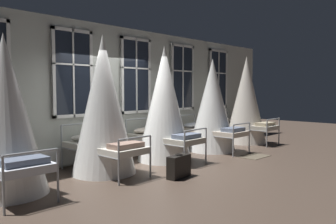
{
  "coord_description": "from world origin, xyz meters",
  "views": [
    {
      "loc": [
        -5.07,
        -5.78,
        1.72
      ],
      "look_at": [
        1.0,
        -0.08,
        1.17
      ],
      "focal_mm": 36.76,
      "sensor_mm": 36.0,
      "label": 1
    }
  ],
  "objects_px": {
    "cot_fifth": "(212,106)",
    "cot_third": "(103,107)",
    "cot_sixth": "(246,101)",
    "cot_fourth": "(164,105)",
    "suitcase_dark": "(179,166)",
    "cot_second": "(5,117)"
  },
  "relations": [
    {
      "from": "cot_third",
      "to": "cot_fifth",
      "type": "bearing_deg",
      "value": -92.37
    },
    {
      "from": "cot_fourth",
      "to": "cot_sixth",
      "type": "height_order",
      "value": "cot_sixth"
    },
    {
      "from": "cot_fifth",
      "to": "suitcase_dark",
      "type": "bearing_deg",
      "value": 114.26
    },
    {
      "from": "cot_second",
      "to": "cot_fourth",
      "type": "relative_size",
      "value": 0.95
    },
    {
      "from": "cot_third",
      "to": "cot_fifth",
      "type": "relative_size",
      "value": 1.1
    },
    {
      "from": "cot_fourth",
      "to": "suitcase_dark",
      "type": "relative_size",
      "value": 4.76
    },
    {
      "from": "cot_fifth",
      "to": "cot_third",
      "type": "bearing_deg",
      "value": 88.8
    },
    {
      "from": "cot_sixth",
      "to": "suitcase_dark",
      "type": "distance_m",
      "value": 5.1
    },
    {
      "from": "cot_sixth",
      "to": "cot_fourth",
      "type": "bearing_deg",
      "value": 90.04
    },
    {
      "from": "cot_fourth",
      "to": "cot_fifth",
      "type": "bearing_deg",
      "value": -93.74
    },
    {
      "from": "cot_fifth",
      "to": "cot_sixth",
      "type": "bearing_deg",
      "value": -88.16
    },
    {
      "from": "cot_fourth",
      "to": "cot_sixth",
      "type": "xyz_separation_m",
      "value": [
        3.78,
        -0.01,
        0.0
      ]
    },
    {
      "from": "cot_fourth",
      "to": "cot_sixth",
      "type": "bearing_deg",
      "value": -91.76
    },
    {
      "from": "cot_fourth",
      "to": "cot_third",
      "type": "bearing_deg",
      "value": 88.06
    },
    {
      "from": "cot_third",
      "to": "suitcase_dark",
      "type": "bearing_deg",
      "value": -151.64
    },
    {
      "from": "cot_second",
      "to": "suitcase_dark",
      "type": "relative_size",
      "value": 4.53
    },
    {
      "from": "cot_second",
      "to": "cot_third",
      "type": "bearing_deg",
      "value": -87.67
    },
    {
      "from": "cot_third",
      "to": "cot_fourth",
      "type": "distance_m",
      "value": 1.78
    },
    {
      "from": "cot_third",
      "to": "cot_sixth",
      "type": "distance_m",
      "value": 5.56
    },
    {
      "from": "cot_sixth",
      "to": "suitcase_dark",
      "type": "xyz_separation_m",
      "value": [
        -4.79,
        -1.35,
        -1.12
      ]
    },
    {
      "from": "cot_fourth",
      "to": "cot_fifth",
      "type": "xyz_separation_m",
      "value": [
        1.86,
        -0.07,
        -0.09
      ]
    },
    {
      "from": "cot_third",
      "to": "cot_sixth",
      "type": "bearing_deg",
      "value": -91.32
    }
  ]
}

